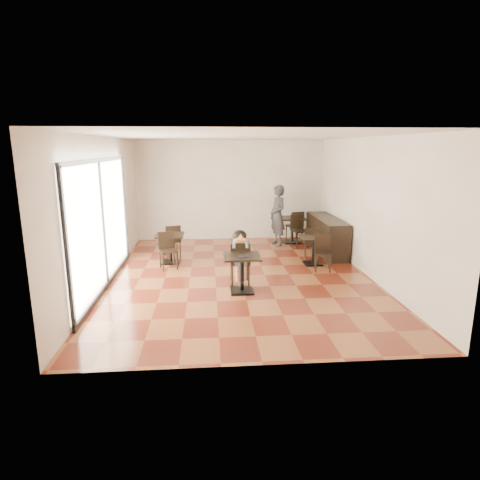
{
  "coord_description": "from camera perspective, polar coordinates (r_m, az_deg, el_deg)",
  "views": [
    {
      "loc": [
        -0.72,
        -9.0,
        2.96
      ],
      "look_at": [
        -0.05,
        -0.57,
        1.0
      ],
      "focal_mm": 30.0,
      "sensor_mm": 36.0,
      "label": 1
    }
  ],
  "objects": [
    {
      "name": "wall_right",
      "position": [
        9.84,
        17.78,
        4.47
      ],
      "size": [
        0.01,
        8.0,
        3.2
      ],
      "primitive_type": "cube",
      "color": "silver",
      "rests_on": "floor"
    },
    {
      "name": "child",
      "position": [
        8.83,
        -0.03,
        -2.46
      ],
      "size": [
        0.43,
        0.6,
        1.2
      ],
      "primitive_type": null,
      "color": "slate",
      "rests_on": "child_chair"
    },
    {
      "name": "floor",
      "position": [
        9.5,
        0.02,
        -5.11
      ],
      "size": [
        6.0,
        8.0,
        0.01
      ],
      "primitive_type": "cube",
      "color": "brown",
      "rests_on": "ground"
    },
    {
      "name": "cafe_table_left",
      "position": [
        10.63,
        -9.87,
        -1.21
      ],
      "size": [
        0.9,
        0.9,
        0.76
      ],
      "primitive_type": null,
      "rotation": [
        0.0,
        0.0,
        0.31
      ],
      "color": "black",
      "rests_on": "floor"
    },
    {
      "name": "cafe_table_back",
      "position": [
        12.8,
        7.43,
        1.42
      ],
      "size": [
        0.96,
        0.96,
        0.81
      ],
      "primitive_type": null,
      "rotation": [
        0.0,
        0.0,
        0.3
      ],
      "color": "black",
      "rests_on": "floor"
    },
    {
      "name": "storefront_window",
      "position": [
        8.93,
        -19.08,
        2.26
      ],
      "size": [
        0.04,
        4.5,
        2.6
      ],
      "primitive_type": "cube",
      "color": "white",
      "rests_on": "floor"
    },
    {
      "name": "child_chair",
      "position": [
        8.87,
        -0.03,
        -3.23
      ],
      "size": [
        0.43,
        0.43,
        0.95
      ],
      "primitive_type": null,
      "rotation": [
        0.0,
        0.0,
        3.14
      ],
      "color": "black",
      "rests_on": "floor"
    },
    {
      "name": "chair_left_a",
      "position": [
        11.15,
        -9.64,
        -0.13
      ],
      "size": [
        0.52,
        0.52,
        0.91
      ],
      "primitive_type": null,
      "rotation": [
        0.0,
        0.0,
        3.46
      ],
      "color": "black",
      "rests_on": "floor"
    },
    {
      "name": "chair_mid_a",
      "position": [
        11.01,
        10.14,
        -0.4
      ],
      "size": [
        0.46,
        0.46,
        0.88
      ],
      "primitive_type": null,
      "rotation": [
        0.0,
        0.0,
        2.96
      ],
      "color": "black",
      "rests_on": "floor"
    },
    {
      "name": "chair_back_b",
      "position": [
        12.29,
        8.51,
        1.28
      ],
      "size": [
        0.55,
        0.55,
        0.97
      ],
      "primitive_type": null,
      "rotation": [
        0.0,
        0.0,
        0.3
      ],
      "color": "black",
      "rests_on": "floor"
    },
    {
      "name": "plate",
      "position": [
        8.16,
        0.33,
        -2.32
      ],
      "size": [
        0.27,
        0.27,
        0.02
      ],
      "primitive_type": "cylinder",
      "color": "black",
      "rests_on": "child_table"
    },
    {
      "name": "adult_patron",
      "position": [
        12.32,
        5.37,
        3.49
      ],
      "size": [
        0.62,
        0.78,
        1.86
      ],
      "primitive_type": "imported",
      "rotation": [
        0.0,
        0.0,
        -1.27
      ],
      "color": "#36363B",
      "rests_on": "floor"
    },
    {
      "name": "wall_front",
      "position": [
        5.23,
        3.51,
        -2.04
      ],
      "size": [
        6.0,
        0.01,
        3.2
      ],
      "primitive_type": "cube",
      "color": "silver",
      "rests_on": "floor"
    },
    {
      "name": "child_table",
      "position": [
        8.37,
        0.27,
        -4.81
      ],
      "size": [
        0.75,
        0.75,
        0.79
      ],
      "primitive_type": null,
      "color": "black",
      "rests_on": "floor"
    },
    {
      "name": "wall_back",
      "position": [
        13.09,
        -1.38,
        7.07
      ],
      "size": [
        6.0,
        0.01,
        3.2
      ],
      "primitive_type": "cube",
      "color": "silver",
      "rests_on": "floor"
    },
    {
      "name": "ceiling",
      "position": [
        9.03,
        0.02,
        14.56
      ],
      "size": [
        6.0,
        8.0,
        0.01
      ],
      "primitive_type": "cube",
      "color": "silver",
      "rests_on": "floor"
    },
    {
      "name": "cafe_table_mid",
      "position": [
        10.49,
        10.37,
        -1.5
      ],
      "size": [
        0.81,
        0.81,
        0.73
      ],
      "primitive_type": null,
      "rotation": [
        0.0,
        0.0,
        -0.19
      ],
      "color": "black",
      "rests_on": "floor"
    },
    {
      "name": "service_counter",
      "position": [
        11.77,
        12.2,
        0.67
      ],
      "size": [
        0.6,
        2.4,
        1.0
      ],
      "primitive_type": "cube",
      "color": "black",
      "rests_on": "floor"
    },
    {
      "name": "chair_mid_b",
      "position": [
        9.99,
        11.71,
        -1.87
      ],
      "size": [
        0.46,
        0.46,
        0.88
      ],
      "primitive_type": null,
      "rotation": [
        0.0,
        0.0,
        -0.19
      ],
      "color": "black",
      "rests_on": "floor"
    },
    {
      "name": "chair_back_a",
      "position": [
        13.04,
        7.74,
        1.99
      ],
      "size": [
        0.55,
        0.55,
        0.97
      ],
      "primitive_type": null,
      "rotation": [
        0.0,
        0.0,
        3.44
      ],
      "color": "black",
      "rests_on": "floor"
    },
    {
      "name": "wall_left",
      "position": [
        9.39,
        -18.6,
        4.03
      ],
      "size": [
        0.01,
        8.0,
        3.2
      ],
      "primitive_type": "cube",
      "color": "silver",
      "rests_on": "floor"
    },
    {
      "name": "pizza_slice",
      "position": [
        8.54,
        0.07,
        0.04
      ],
      "size": [
        0.28,
        0.21,
        0.06
      ],
      "primitive_type": null,
      "color": "#EEDD81",
      "rests_on": "child"
    },
    {
      "name": "chair_left_b",
      "position": [
        10.08,
        -10.16,
        -1.55
      ],
      "size": [
        0.52,
        0.52,
        0.91
      ],
      "primitive_type": null,
      "rotation": [
        0.0,
        0.0,
        0.31
      ],
      "color": "black",
      "rests_on": "floor"
    }
  ]
}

